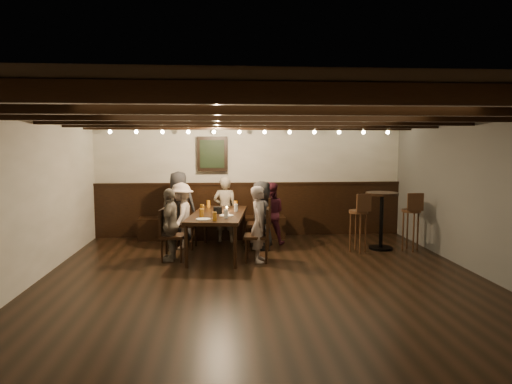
{
  "coord_description": "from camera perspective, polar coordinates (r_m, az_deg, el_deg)",
  "views": [
    {
      "loc": [
        -0.6,
        -6.17,
        1.95
      ],
      "look_at": [
        -0.04,
        1.3,
        1.16
      ],
      "focal_mm": 32.0,
      "sensor_mm": 36.0,
      "label": 1
    }
  ],
  "objects": [
    {
      "name": "person_bench_right",
      "position": [
        8.92,
        1.77,
        -2.66
      ],
      "size": [
        0.64,
        0.53,
        1.22
      ],
      "primitive_type": "imported",
      "rotation": [
        0.0,
        0.0,
        3.02
      ],
      "color": "#521C2B",
      "rests_on": "floor"
    },
    {
      "name": "condiment_caddy",
      "position": [
        8.02,
        -4.8,
        -2.28
      ],
      "size": [
        0.15,
        0.1,
        0.12
      ],
      "primitive_type": "cube",
      "color": "black",
      "rests_on": "dining_table"
    },
    {
      "name": "bar_stool_left",
      "position": [
        8.47,
        12.65,
        -4.69
      ],
      "size": [
        0.37,
        0.38,
        1.08
      ],
      "rotation": [
        0.0,
        0.0,
        0.31
      ],
      "color": "#382212",
      "rests_on": "floor"
    },
    {
      "name": "chair_right_far",
      "position": [
        7.66,
        0.21,
        -6.66
      ],
      "size": [
        0.46,
        0.46,
        0.89
      ],
      "rotation": [
        0.0,
        0.0,
        1.45
      ],
      "color": "black",
      "rests_on": "floor"
    },
    {
      "name": "person_bench_centre",
      "position": [
        9.12,
        -3.88,
        -2.19
      ],
      "size": [
        0.51,
        0.37,
        1.31
      ],
      "primitive_type": "imported",
      "rotation": [
        0.0,
        0.0,
        3.02
      ],
      "color": "gray",
      "rests_on": "floor"
    },
    {
      "name": "pint_d",
      "position": [
        8.23,
        -2.5,
        -1.98
      ],
      "size": [
        0.07,
        0.07,
        0.14
      ],
      "primitive_type": "cylinder",
      "color": "silver",
      "rests_on": "dining_table"
    },
    {
      "name": "person_right_far",
      "position": [
        7.59,
        0.44,
        -4.02
      ],
      "size": [
        0.36,
        0.5,
        1.26
      ],
      "primitive_type": "imported",
      "rotation": [
        0.0,
        0.0,
        1.45
      ],
      "color": "gray",
      "rests_on": "floor"
    },
    {
      "name": "chair_right_near",
      "position": [
        8.53,
        0.49,
        -5.17
      ],
      "size": [
        0.5,
        0.5,
        0.98
      ],
      "rotation": [
        0.0,
        0.0,
        1.45
      ],
      "color": "black",
      "rests_on": "floor"
    },
    {
      "name": "chair_left_far",
      "position": [
        7.85,
        -10.39,
        -6.49
      ],
      "size": [
        0.45,
        0.45,
        0.87
      ],
      "rotation": [
        0.0,
        0.0,
        -1.69
      ],
      "color": "black",
      "rests_on": "floor"
    },
    {
      "name": "pint_a",
      "position": [
        8.79,
        -5.97,
        -1.5
      ],
      "size": [
        0.07,
        0.07,
        0.14
      ],
      "primitive_type": "cylinder",
      "color": "#BF7219",
      "rests_on": "dining_table"
    },
    {
      "name": "plate_near",
      "position": [
        7.41,
        -6.62,
        -3.39
      ],
      "size": [
        0.24,
        0.24,
        0.01
      ],
      "primitive_type": "cylinder",
      "color": "white",
      "rests_on": "dining_table"
    },
    {
      "name": "bar_stool_right",
      "position": [
        8.86,
        18.76,
        -4.4
      ],
      "size": [
        0.34,
        0.35,
        1.08
      ],
      "rotation": [
        0.0,
        0.0,
        0.03
      ],
      "color": "#382212",
      "rests_on": "floor"
    },
    {
      "name": "pint_c",
      "position": [
        8.21,
        -6.74,
        -2.04
      ],
      "size": [
        0.07,
        0.07,
        0.14
      ],
      "primitive_type": "cylinder",
      "color": "#BF7219",
      "rests_on": "dining_table"
    },
    {
      "name": "pint_g",
      "position": [
        7.27,
        -5.19,
        -3.06
      ],
      "size": [
        0.07,
        0.07,
        0.14
      ],
      "primitive_type": "cylinder",
      "color": "#BF7219",
      "rests_on": "dining_table"
    },
    {
      "name": "chair_left_near",
      "position": [
        8.71,
        -9.06,
        -5.06
      ],
      "size": [
        0.49,
        0.49,
        0.96
      ],
      "rotation": [
        0.0,
        0.0,
        -1.69
      ],
      "color": "black",
      "rests_on": "floor"
    },
    {
      "name": "high_top_table",
      "position": [
        8.77,
        15.42,
        -2.43
      ],
      "size": [
        0.6,
        0.6,
        1.07
      ],
      "color": "black",
      "rests_on": "floor"
    },
    {
      "name": "person_left_near",
      "position": [
        8.66,
        -9.29,
        -2.93
      ],
      "size": [
        0.56,
        0.85,
        1.24
      ],
      "primitive_type": "imported",
      "rotation": [
        0.0,
        0.0,
        -1.69
      ],
      "color": "#BBA89E",
      "rests_on": "floor"
    },
    {
      "name": "person_left_far",
      "position": [
        7.8,
        -10.67,
        -4.01
      ],
      "size": [
        0.38,
        0.75,
        1.22
      ],
      "primitive_type": "imported",
      "rotation": [
        0.0,
        0.0,
        -1.69
      ],
      "color": "slate",
      "rests_on": "floor"
    },
    {
      "name": "pint_f",
      "position": [
        7.5,
        -3.79,
        -2.77
      ],
      "size": [
        0.07,
        0.07,
        0.14
      ],
      "primitive_type": "cylinder",
      "color": "silver",
      "rests_on": "dining_table"
    },
    {
      "name": "candle",
      "position": [
        8.35,
        -3.67,
        -2.18
      ],
      "size": [
        0.05,
        0.05,
        0.05
      ],
      "primitive_type": "cylinder",
      "color": "beige",
      "rests_on": "dining_table"
    },
    {
      "name": "pint_b",
      "position": [
        8.68,
        -2.56,
        -1.57
      ],
      "size": [
        0.07,
        0.07,
        0.14
      ],
      "primitive_type": "cylinder",
      "color": "#BF7219",
      "rests_on": "dining_table"
    },
    {
      "name": "pint_e",
      "position": [
        7.66,
        -6.83,
        -2.62
      ],
      "size": [
        0.07,
        0.07,
        0.14
      ],
      "primitive_type": "cylinder",
      "color": "#BF7219",
      "rests_on": "dining_table"
    },
    {
      "name": "room",
      "position": [
        8.44,
        -2.13,
        0.02
      ],
      "size": [
        7.0,
        7.0,
        7.0
      ],
      "color": "black",
      "rests_on": "ground"
    },
    {
      "name": "plate_far",
      "position": [
        7.76,
        -3.72,
        -2.94
      ],
      "size": [
        0.24,
        0.24,
        0.01
      ],
      "primitive_type": "cylinder",
      "color": "white",
      "rests_on": "dining_table"
    },
    {
      "name": "person_bench_left",
      "position": [
        9.11,
        -9.63,
        -1.9
      ],
      "size": [
        0.75,
        0.54,
        1.43
      ],
      "primitive_type": "imported",
      "rotation": [
        0.0,
        0.0,
        3.02
      ],
      "color": "#2B2B2D",
      "rests_on": "floor"
    },
    {
      "name": "dining_table",
      "position": [
        8.08,
        -4.75,
        -3.08
      ],
      "size": [
        1.13,
        2.07,
        0.74
      ],
      "rotation": [
        0.0,
        0.0,
        -0.12
      ],
      "color": "black",
      "rests_on": "floor"
    },
    {
      "name": "person_right_near",
      "position": [
        8.47,
        0.7,
        -2.93
      ],
      "size": [
        0.48,
        0.67,
        1.27
      ],
      "primitive_type": "imported",
      "rotation": [
        0.0,
        0.0,
        1.45
      ],
      "color": "black",
      "rests_on": "floor"
    }
  ]
}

